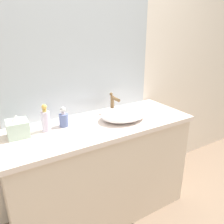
{
  "coord_description": "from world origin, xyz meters",
  "views": [
    {
      "loc": [
        -0.71,
        -1.03,
        1.55
      ],
      "look_at": [
        0.17,
        0.38,
        0.93
      ],
      "focal_mm": 36.8,
      "sensor_mm": 36.0,
      "label": 1
    }
  ],
  "objects_px": {
    "soap_dispenser": "(46,120)",
    "sink_basin": "(124,114)",
    "tissue_box": "(18,128)",
    "lotion_bottle": "(64,119)"
  },
  "relations": [
    {
      "from": "sink_basin",
      "to": "lotion_bottle",
      "type": "height_order",
      "value": "lotion_bottle"
    },
    {
      "from": "soap_dispenser",
      "to": "lotion_bottle",
      "type": "bearing_deg",
      "value": 3.94
    },
    {
      "from": "soap_dispenser",
      "to": "tissue_box",
      "type": "relative_size",
      "value": 1.29
    },
    {
      "from": "sink_basin",
      "to": "tissue_box",
      "type": "height_order",
      "value": "tissue_box"
    },
    {
      "from": "soap_dispenser",
      "to": "lotion_bottle",
      "type": "relative_size",
      "value": 1.3
    },
    {
      "from": "lotion_bottle",
      "to": "tissue_box",
      "type": "bearing_deg",
      "value": -180.0
    },
    {
      "from": "sink_basin",
      "to": "tissue_box",
      "type": "distance_m",
      "value": 0.79
    },
    {
      "from": "soap_dispenser",
      "to": "tissue_box",
      "type": "xyz_separation_m",
      "value": [
        -0.19,
        0.01,
        -0.02
      ]
    },
    {
      "from": "soap_dispenser",
      "to": "sink_basin",
      "type": "bearing_deg",
      "value": -10.83
    },
    {
      "from": "tissue_box",
      "to": "soap_dispenser",
      "type": "bearing_deg",
      "value": -2.84
    }
  ]
}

